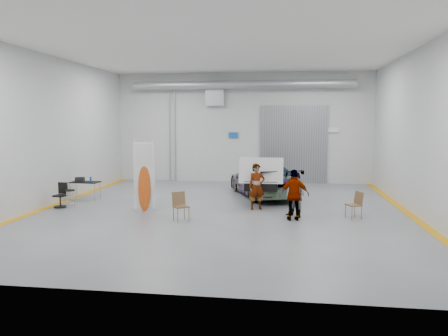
# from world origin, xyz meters

# --- Properties ---
(ground) EXTENTS (16.00, 16.00, 0.00)m
(ground) POSITION_xyz_m (0.00, 0.00, 0.00)
(ground) COLOR slate
(ground) RESTS_ON ground
(room_shell) EXTENTS (14.02, 16.18, 6.01)m
(room_shell) POSITION_xyz_m (0.24, 2.22, 4.08)
(room_shell) COLOR #B7B9BC
(room_shell) RESTS_ON ground
(sedan_car) EXTENTS (3.75, 5.54, 1.49)m
(sedan_car) POSITION_xyz_m (1.39, 3.52, 0.74)
(sedan_car) COLOR white
(sedan_car) RESTS_ON ground
(person_a) EXTENTS (0.74, 0.60, 1.77)m
(person_a) POSITION_xyz_m (1.28, 0.51, 0.88)
(person_a) COLOR #91704F
(person_a) RESTS_ON ground
(person_b) EXTENTS (0.99, 0.97, 1.61)m
(person_b) POSITION_xyz_m (2.72, -0.68, 0.80)
(person_b) COLOR slate
(person_b) RESTS_ON ground
(person_c) EXTENTS (1.08, 0.60, 1.75)m
(person_c) POSITION_xyz_m (2.67, -1.18, 0.88)
(person_c) COLOR #905A30
(person_c) RESTS_ON ground
(surfboard_display) EXTENTS (0.76, 0.36, 2.76)m
(surfboard_display) POSITION_xyz_m (-2.93, -0.41, 1.12)
(surfboard_display) COLOR white
(surfboard_display) RESTS_ON ground
(folding_chair_near) EXTENTS (0.64, 0.70, 0.98)m
(folding_chair_near) POSITION_xyz_m (-1.12, -1.82, 0.31)
(folding_chair_near) COLOR brown
(folding_chair_near) RESTS_ON ground
(folding_chair_far) EXTENTS (0.58, 0.72, 0.94)m
(folding_chair_far) POSITION_xyz_m (4.72, -0.62, 0.29)
(folding_chair_far) COLOR brown
(folding_chair_far) RESTS_ON ground
(shop_stool) EXTENTS (0.38, 0.38, 0.74)m
(shop_stool) POSITION_xyz_m (-5.90, -0.29, 0.37)
(shop_stool) COLOR black
(shop_stool) RESTS_ON ground
(work_table) EXTENTS (1.25, 0.65, 1.00)m
(work_table) POSITION_xyz_m (-6.25, 1.62, 0.77)
(work_table) COLOR #989AA1
(work_table) RESTS_ON ground
(office_chair) EXTENTS (0.51, 0.51, 0.95)m
(office_chair) POSITION_xyz_m (-6.37, -0.14, 0.42)
(office_chair) COLOR black
(office_chair) RESTS_ON ground
(trunk_lid) EXTENTS (1.74, 1.05, 0.04)m
(trunk_lid) POSITION_xyz_m (1.39, 1.20, 1.51)
(trunk_lid) COLOR silver
(trunk_lid) RESTS_ON sedan_car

